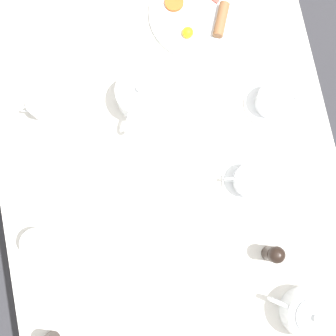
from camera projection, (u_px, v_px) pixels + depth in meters
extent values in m
plane|color=#333338|center=(168.00, 194.00, 2.02)|extent=(8.00, 8.00, 0.00)
cube|color=silver|center=(168.00, 170.00, 1.28)|extent=(0.92, 1.21, 0.03)
cylinder|color=brown|center=(247.00, 18.00, 1.74)|extent=(0.04, 0.04, 0.73)
cylinder|color=brown|center=(30.00, 58.00, 1.72)|extent=(0.04, 0.04, 0.73)
cylinder|color=brown|center=(318.00, 321.00, 1.59)|extent=(0.04, 0.04, 0.73)
cylinder|color=white|center=(197.00, 14.00, 1.32)|extent=(0.27, 0.27, 0.01)
cylinder|color=white|center=(188.00, 34.00, 1.30)|extent=(0.07, 0.07, 0.00)
sphere|color=yellow|center=(188.00, 33.00, 1.29)|extent=(0.03, 0.03, 0.03)
cylinder|color=brown|center=(221.00, 20.00, 1.30)|extent=(0.07, 0.10, 0.03)
cylinder|color=#D16023|center=(174.00, 2.00, 1.31)|extent=(0.05, 0.05, 0.01)
cylinder|color=white|center=(309.00, 314.00, 1.16)|extent=(0.13, 0.13, 0.10)
cylinder|color=white|center=(315.00, 318.00, 1.11)|extent=(0.09, 0.09, 0.01)
sphere|color=white|center=(317.00, 319.00, 1.10)|extent=(0.02, 0.02, 0.02)
torus|color=white|center=(283.00, 304.00, 1.17)|extent=(0.07, 0.05, 0.08)
cylinder|color=white|center=(141.00, 96.00, 1.24)|extent=(0.13, 0.13, 0.10)
cylinder|color=white|center=(139.00, 90.00, 1.19)|extent=(0.09, 0.09, 0.01)
sphere|color=white|center=(139.00, 88.00, 1.18)|extent=(0.02, 0.02, 0.02)
cone|color=white|center=(152.00, 68.00, 1.24)|extent=(0.05, 0.06, 0.05)
torus|color=white|center=(131.00, 119.00, 1.23)|extent=(0.05, 0.07, 0.08)
cylinder|color=white|center=(249.00, 182.00, 1.26)|extent=(0.15, 0.15, 0.01)
cylinder|color=white|center=(251.00, 180.00, 1.22)|extent=(0.09, 0.09, 0.06)
cylinder|color=brown|center=(250.00, 180.00, 1.23)|extent=(0.08, 0.08, 0.05)
torus|color=white|center=(232.00, 179.00, 1.22)|extent=(0.05, 0.02, 0.05)
cylinder|color=white|center=(270.00, 104.00, 1.29)|extent=(0.15, 0.15, 0.01)
cylinder|color=white|center=(273.00, 100.00, 1.25)|extent=(0.09, 0.09, 0.06)
cylinder|color=brown|center=(273.00, 101.00, 1.26)|extent=(0.08, 0.08, 0.05)
torus|color=white|center=(291.00, 98.00, 1.25)|extent=(0.05, 0.01, 0.05)
cylinder|color=white|center=(42.00, 244.00, 1.17)|extent=(0.07, 0.07, 0.13)
cylinder|color=white|center=(41.00, 106.00, 1.26)|extent=(0.07, 0.07, 0.06)
torus|color=white|center=(27.00, 109.00, 1.26)|extent=(0.04, 0.01, 0.04)
cylinder|color=black|center=(272.00, 254.00, 1.19)|extent=(0.04, 0.04, 0.08)
sphere|color=black|center=(277.00, 255.00, 1.14)|extent=(0.04, 0.04, 0.04)
cube|color=white|center=(179.00, 230.00, 1.24)|extent=(0.15, 0.20, 0.01)
cube|color=silver|center=(98.00, 296.00, 1.21)|extent=(0.15, 0.14, 0.00)
cube|color=silver|center=(84.00, 185.00, 1.26)|extent=(0.08, 0.22, 0.00)
cube|color=silver|center=(94.00, 42.00, 1.31)|extent=(0.06, 0.14, 0.00)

